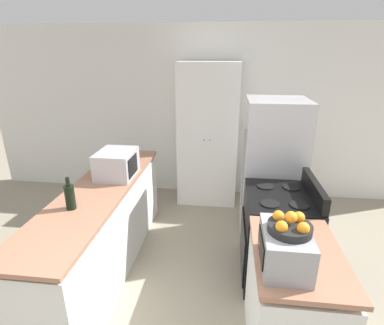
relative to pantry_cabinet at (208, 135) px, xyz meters
The scene contains 10 objects.
wall_back 0.42m from the pantry_cabinet, 106.30° to the left, with size 7.00×0.06×2.60m.
counter_left 2.06m from the pantry_cabinet, 119.68° to the right, with size 0.60×2.51×0.92m.
counter_right 2.72m from the pantry_cabinet, 72.57° to the right, with size 0.60×0.89×0.92m.
pantry_cabinet is the anchor object (origin of this frame).
stove 1.94m from the pantry_cabinet, 63.99° to the right, with size 0.66×0.79×1.08m.
refrigerator 1.23m from the pantry_cabinet, 46.74° to the right, with size 0.70×0.70×1.71m.
microwave 1.65m from the pantry_cabinet, 122.87° to the right, with size 0.38×0.46×0.28m.
wine_bottle 2.38m from the pantry_cabinet, 115.76° to the right, with size 0.08×0.08×0.29m.
toaster_oven 2.76m from the pantry_cabinet, 76.10° to the right, with size 0.29×0.42×0.25m.
fruit_bowl 2.78m from the pantry_cabinet, 75.85° to the right, with size 0.27×0.27×0.13m.
Camera 1 is at (0.37, -1.23, 2.18)m, focal length 28.00 mm.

